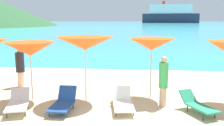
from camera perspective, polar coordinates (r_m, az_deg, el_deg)
The scene contains 12 objects.
ground_plane at distance 15.82m, azimuth 4.06°, elevation -1.59°, with size 50.00×100.00×0.30m, color beige.
ocean_water at distance 234.94m, azimuth 5.63°, elevation 9.01°, with size 650.00×440.00×0.02m, color #38B7CC.
umbrella_3 at distance 9.51m, azimuth -18.08°, elevation 3.04°, with size 1.80×1.80×2.18m.
umbrella_4 at distance 9.05m, azimuth -6.12°, elevation 4.46°, with size 2.24×2.24×2.37m.
umbrella_5 at distance 9.51m, azimuth 8.96°, elevation 4.21°, with size 1.74×1.74×2.29m.
lounge_chair_2 at distance 8.57m, azimuth 18.80°, elevation -8.84°, with size 1.11×1.51×0.62m.
lounge_chair_3 at distance 8.50m, azimuth -10.99°, elevation -8.69°, with size 0.66×1.42×0.70m.
lounge_chair_5 at distance 8.86m, azimuth -20.47°, elevation -8.30°, with size 1.06×1.63×0.61m.
lounge_chair_6 at distance 8.42m, azimuth 2.51°, elevation -8.83°, with size 0.82×1.46×0.68m.
beachgoer_1 at distance 8.77m, azimuth 11.56°, elevation -3.78°, with size 0.31×0.31×1.75m.
beachgoer_3 at distance 11.88m, azimuth -20.09°, elevation -0.74°, with size 0.38×0.38×1.75m.
cruise_ship at distance 249.35m, azimuth 13.08°, elevation 10.62°, with size 52.97×15.59×20.36m.
Camera 1 is at (0.41, -5.51, 2.96)m, focal length 40.36 mm.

